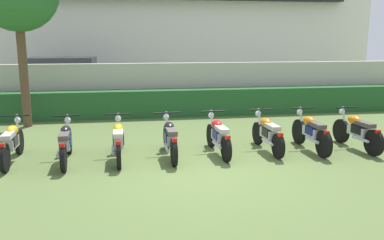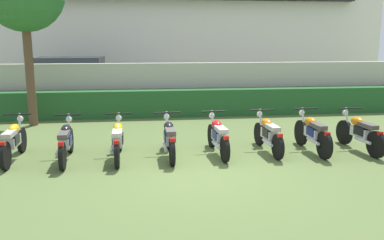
{
  "view_description": "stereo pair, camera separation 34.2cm",
  "coord_description": "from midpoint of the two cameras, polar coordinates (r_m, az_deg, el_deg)",
  "views": [
    {
      "loc": [
        -1.46,
        -7.47,
        2.61
      ],
      "look_at": [
        0.0,
        1.53,
        0.76
      ],
      "focal_mm": 37.37,
      "sensor_mm": 36.0,
      "label": 1
    },
    {
      "loc": [
        -1.12,
        -7.52,
        2.61
      ],
      "look_at": [
        0.0,
        1.53,
        0.76
      ],
      "focal_mm": 37.37,
      "sensor_mm": 36.0,
      "label": 2
    }
  ],
  "objects": [
    {
      "name": "motorcycle_in_row_4",
      "position": [
        9.19,
        2.7,
        -2.23
      ],
      "size": [
        0.6,
        1.83,
        0.94
      ],
      "rotation": [
        0.0,
        0.0,
        1.63
      ],
      "color": "black",
      "rests_on": "ground"
    },
    {
      "name": "motorcycle_in_row_7",
      "position": [
        10.32,
        21.63,
        -1.44
      ],
      "size": [
        0.6,
        1.85,
        0.96
      ],
      "rotation": [
        0.0,
        0.0,
        1.66
      ],
      "color": "black",
      "rests_on": "ground"
    },
    {
      "name": "ground",
      "position": [
        8.04,
        0.53,
        -7.49
      ],
      "size": [
        60.0,
        60.0,
        0.0
      ],
      "primitive_type": "plane",
      "color": "#566B38"
    },
    {
      "name": "motorcycle_in_row_2",
      "position": [
        8.93,
        -11.54,
        -2.84
      ],
      "size": [
        0.6,
        1.9,
        0.95
      ],
      "rotation": [
        0.0,
        0.0,
        1.59
      ],
      "color": "black",
      "rests_on": "ground"
    },
    {
      "name": "motorcycle_in_row_3",
      "position": [
        8.96,
        -4.27,
        -2.58
      ],
      "size": [
        0.6,
        1.88,
        0.95
      ],
      "rotation": [
        0.0,
        0.0,
        1.59
      ],
      "color": "black",
      "rests_on": "ground"
    },
    {
      "name": "compound_wall",
      "position": [
        14.45,
        -4.04,
        4.59
      ],
      "size": [
        21.51,
        0.3,
        1.78
      ],
      "primitive_type": "cube",
      "color": "#BCB7A8",
      "rests_on": "ground"
    },
    {
      "name": "building",
      "position": [
        23.12,
        -6.21,
        15.81
      ],
      "size": [
        22.64,
        6.5,
        8.79
      ],
      "color": "white",
      "rests_on": "ground"
    },
    {
      "name": "motorcycle_in_row_5",
      "position": [
        9.55,
        9.74,
        -1.85
      ],
      "size": [
        0.6,
        1.83,
        0.94
      ],
      "rotation": [
        0.0,
        0.0,
        1.61
      ],
      "color": "black",
      "rests_on": "ground"
    },
    {
      "name": "motorcycle_in_row_1",
      "position": [
        9.04,
        -18.61,
        -3.04
      ],
      "size": [
        0.6,
        1.91,
        0.94
      ],
      "rotation": [
        0.0,
        0.0,
        1.62
      ],
      "color": "black",
      "rests_on": "ground"
    },
    {
      "name": "motorcycle_in_row_0",
      "position": [
        9.45,
        -25.3,
        -2.92
      ],
      "size": [
        0.6,
        1.92,
        0.95
      ],
      "rotation": [
        0.0,
        0.0,
        1.61
      ],
      "color": "black",
      "rests_on": "ground"
    },
    {
      "name": "parked_car",
      "position": [
        17.45,
        -18.11,
        5.38
      ],
      "size": [
        4.58,
        2.25,
        1.89
      ],
      "rotation": [
        0.0,
        0.0,
        -0.05
      ],
      "color": "navy",
      "rests_on": "ground"
    },
    {
      "name": "hedge_row",
      "position": [
        13.82,
        -3.75,
        2.47
      ],
      "size": [
        17.21,
        0.7,
        0.91
      ],
      "primitive_type": "cube",
      "color": "#235628",
      "rests_on": "ground"
    },
    {
      "name": "motorcycle_in_row_6",
      "position": [
        9.83,
        15.67,
        -1.64
      ],
      "size": [
        0.6,
        1.87,
        0.97
      ],
      "rotation": [
        0.0,
        0.0,
        1.6
      ],
      "color": "black",
      "rests_on": "ground"
    }
  ]
}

